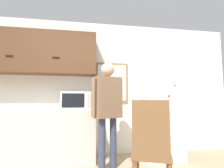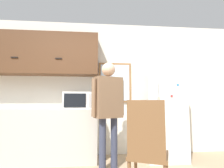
% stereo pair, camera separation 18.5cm
% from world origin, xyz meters
% --- Properties ---
extents(back_wall, '(6.00, 0.06, 2.70)m').
position_xyz_m(back_wall, '(0.00, 2.08, 1.35)').
color(back_wall, silver).
rests_on(back_wall, ground_plane).
extents(counter, '(2.21, 0.60, 0.92)m').
position_xyz_m(counter, '(-1.10, 1.75, 0.46)').
color(counter, '#BCB7AD').
rests_on(counter, ground_plane).
extents(upper_cabinets, '(2.21, 0.40, 0.80)m').
position_xyz_m(upper_cabinets, '(-1.10, 1.86, 1.96)').
color(upper_cabinets, '#51331E').
extents(microwave, '(0.53, 0.38, 0.30)m').
position_xyz_m(microwave, '(-0.33, 1.69, 1.07)').
color(microwave, white).
rests_on(microwave, counter).
extents(person, '(0.54, 0.38, 1.69)m').
position_xyz_m(person, '(0.18, 1.29, 1.03)').
color(person, '#33384C').
rests_on(person, ground_plane).
extents(refrigerator, '(0.71, 0.71, 1.88)m').
position_xyz_m(refrigerator, '(1.22, 1.70, 0.94)').
color(refrigerator, white).
rests_on(refrigerator, ground_plane).
extents(chair, '(0.56, 0.56, 1.07)m').
position_xyz_m(chair, '(0.53, 0.36, 0.57)').
color(chair, brown).
rests_on(chair, ground_plane).
extents(window, '(0.67, 0.05, 0.82)m').
position_xyz_m(window, '(0.37, 2.03, 1.44)').
color(window, olive).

